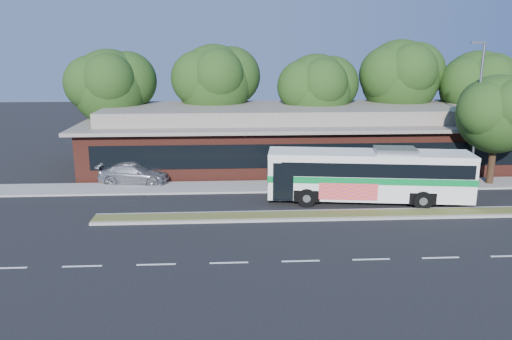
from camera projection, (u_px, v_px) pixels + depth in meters
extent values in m
plane|color=black|center=(344.00, 220.00, 25.89)|extent=(120.00, 120.00, 0.00)
cube|color=#565C27|center=(342.00, 215.00, 26.45)|extent=(26.00, 1.10, 0.15)
cube|color=gray|center=(321.00, 186.00, 32.08)|extent=(44.00, 2.60, 0.12)
cube|color=black|center=(55.00, 176.00, 34.59)|extent=(14.00, 12.00, 0.01)
cube|color=#54231A|center=(306.00, 143.00, 38.11)|extent=(32.00, 10.00, 3.20)
cube|color=slate|center=(307.00, 121.00, 37.70)|extent=(33.20, 11.20, 0.24)
cube|color=slate|center=(307.00, 112.00, 37.55)|extent=(30.00, 8.00, 1.00)
cube|color=black|center=(318.00, 156.00, 33.21)|extent=(30.00, 0.06, 1.60)
cylinder|color=slate|center=(477.00, 117.00, 31.16)|extent=(0.16, 0.16, 9.00)
cube|color=slate|center=(478.00, 42.00, 30.06)|extent=(0.90, 0.18, 0.14)
cylinder|color=black|center=(113.00, 135.00, 39.12)|extent=(0.44, 0.44, 3.99)
sphere|color=#1D3A13|center=(110.00, 87.00, 38.23)|extent=(5.80, 5.80, 5.80)
sphere|color=#1D3A13|center=(127.00, 81.00, 38.62)|extent=(4.52, 4.52, 4.52)
cylinder|color=black|center=(215.00, 131.00, 40.51)|extent=(0.44, 0.44, 4.20)
sphere|color=#1D3A13|center=(214.00, 83.00, 39.58)|extent=(6.00, 6.00, 6.00)
sphere|color=#1D3A13|center=(231.00, 76.00, 39.98)|extent=(4.68, 4.68, 4.68)
cylinder|color=black|center=(315.00, 135.00, 40.03)|extent=(0.44, 0.44, 3.78)
sphere|color=#1D3A13|center=(316.00, 90.00, 39.18)|extent=(5.60, 5.60, 5.60)
sphere|color=#1D3A13|center=(331.00, 84.00, 39.55)|extent=(4.37, 4.37, 4.37)
cylinder|color=black|center=(396.00, 128.00, 41.31)|extent=(0.44, 0.44, 4.41)
sphere|color=#1D3A13|center=(400.00, 78.00, 40.34)|extent=(6.20, 6.20, 6.20)
sphere|color=#1D3A13|center=(415.00, 72.00, 40.75)|extent=(4.84, 4.84, 4.84)
cylinder|color=black|center=(472.00, 133.00, 40.74)|extent=(0.44, 0.44, 3.86)
sphere|color=#1D3A13|center=(477.00, 87.00, 39.87)|extent=(5.80, 5.80, 5.80)
sphere|color=#1D3A13|center=(491.00, 81.00, 40.25)|extent=(4.52, 4.52, 4.52)
cube|color=white|center=(368.00, 175.00, 28.50)|extent=(11.61, 3.96, 2.62)
cube|color=black|center=(374.00, 166.00, 28.36)|extent=(10.71, 3.88, 0.79)
cube|color=white|center=(369.00, 154.00, 28.22)|extent=(11.63, 3.98, 0.25)
cube|color=#057832|center=(368.00, 176.00, 28.52)|extent=(11.67, 4.02, 0.36)
cube|color=black|center=(269.00, 167.00, 28.88)|extent=(0.35, 2.12, 1.62)
cube|color=black|center=(472.00, 166.00, 27.91)|extent=(0.33, 1.97, 1.05)
cube|color=#CA3B62|center=(348.00, 192.00, 27.56)|extent=(3.20, 0.49, 0.95)
cube|color=slate|center=(395.00, 150.00, 28.05)|extent=(2.46, 1.82, 0.28)
cylinder|color=black|center=(307.00, 198.00, 27.89)|extent=(1.08, 0.48, 1.04)
cylinder|color=black|center=(306.00, 186.00, 30.20)|extent=(1.08, 0.48, 1.04)
cylinder|color=black|center=(423.00, 201.00, 27.40)|extent=(1.08, 0.48, 1.04)
cylinder|color=black|center=(413.00, 189.00, 29.70)|extent=(1.08, 0.48, 1.04)
imported|color=#A7A8AE|center=(134.00, 174.00, 32.62)|extent=(4.82, 2.48, 1.34)
cylinder|color=black|center=(492.00, 161.00, 32.13)|extent=(0.44, 0.44, 3.14)
sphere|color=#1D3A13|center=(497.00, 114.00, 31.40)|extent=(4.95, 4.95, 4.95)
sphere|color=#1D3A13|center=(512.00, 107.00, 31.73)|extent=(3.86, 3.86, 3.86)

